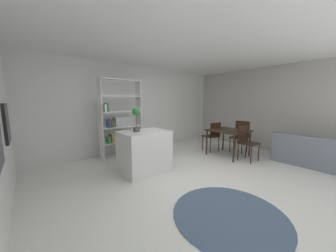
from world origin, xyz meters
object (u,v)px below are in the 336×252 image
object	(u,v)px
open_bookshelf	(119,121)
dining_chair_window_side	(241,134)
potted_plant_on_island	(136,117)
dining_chair_far	(213,134)
built_in_oven	(6,123)
dining_chair_near	(246,140)
sofa	(318,156)
dining_table	(228,133)
kitchen_island	(144,151)

from	to	relation	value
open_bookshelf	dining_chair_window_side	size ratio (longest dim) A/B	2.26
potted_plant_on_island	dining_chair_far	bearing A→B (deg)	-1.05
built_in_oven	dining_chair_near	size ratio (longest dim) A/B	0.66
open_bookshelf	dining_chair_far	xyz separation A→B (m)	(2.48, -1.30, -0.48)
dining_chair_near	open_bookshelf	bearing A→B (deg)	138.65
built_in_oven	sofa	bearing A→B (deg)	-25.92
sofa	dining_chair_near	bearing A→B (deg)	34.04
sofa	dining_table	bearing A→B (deg)	26.01
dining_chair_far	dining_chair_near	xyz separation A→B (m)	(0.02, -1.05, 0.00)
dining_table	dining_chair_far	size ratio (longest dim) A/B	1.07
sofa	potted_plant_on_island	bearing A→B (deg)	55.59
kitchen_island	dining_chair_window_side	bearing A→B (deg)	-9.21
potted_plant_on_island	dining_chair_window_side	xyz separation A→B (m)	(3.35, -0.57, -0.68)
kitchen_island	dining_chair_near	world-z (taller)	same
built_in_oven	dining_chair_far	size ratio (longest dim) A/B	0.66
dining_chair_near	built_in_oven	bearing A→B (deg)	165.50
built_in_oven	potted_plant_on_island	bearing A→B (deg)	-8.29
potted_plant_on_island	dining_table	distance (m)	2.77
potted_plant_on_island	sofa	xyz separation A→B (m)	(3.56, -2.44, -0.98)
sofa	kitchen_island	bearing A→B (deg)	54.92
kitchen_island	open_bookshelf	world-z (taller)	open_bookshelf
built_in_oven	potted_plant_on_island	xyz separation A→B (m)	(2.08, -0.30, 0.00)
dining_table	dining_chair_near	world-z (taller)	dining_chair_near
built_in_oven	sofa	xyz separation A→B (m)	(5.65, -2.74, -0.98)
open_bookshelf	built_in_oven	bearing A→B (deg)	-157.06
built_in_oven	sofa	size ratio (longest dim) A/B	0.33
dining_table	dining_chair_far	distance (m)	0.54
potted_plant_on_island	dining_table	xyz separation A→B (m)	(2.65, -0.57, -0.56)
kitchen_island	dining_table	world-z (taller)	kitchen_island
dining_chair_window_side	dining_chair_near	bearing A→B (deg)	-55.99
dining_chair_far	dining_chair_near	world-z (taller)	dining_chair_far
dining_table	dining_chair_window_side	world-z (taller)	dining_chair_window_side
dining_chair_far	built_in_oven	bearing A→B (deg)	3.46
kitchen_island	sofa	xyz separation A→B (m)	(3.40, -2.39, -0.20)
built_in_oven	potted_plant_on_island	distance (m)	2.11
kitchen_island	built_in_oven	bearing A→B (deg)	171.06
dining_chair_window_side	sofa	bearing A→B (deg)	3.21
kitchen_island	dining_table	distance (m)	2.56
dining_chair_far	sofa	xyz separation A→B (m)	(0.92, -2.39, -0.30)
built_in_oven	dining_chair_far	xyz separation A→B (m)	(4.72, -0.35, -0.68)
built_in_oven	open_bookshelf	size ratio (longest dim) A/B	0.28
built_in_oven	dining_chair_far	world-z (taller)	built_in_oven
open_bookshelf	dining_chair_near	xyz separation A→B (m)	(2.49, -2.35, -0.48)
built_in_oven	potted_plant_on_island	size ratio (longest dim) A/B	1.17
potted_plant_on_island	dining_chair_far	world-z (taller)	potted_plant_on_island
kitchen_island	sofa	distance (m)	4.17
kitchen_island	dining_table	bearing A→B (deg)	-11.84
open_bookshelf	dining_chair_far	world-z (taller)	open_bookshelf
built_in_oven	dining_chair_near	xyz separation A→B (m)	(4.74, -1.40, -0.68)
dining_table	dining_chair_near	bearing A→B (deg)	-89.65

